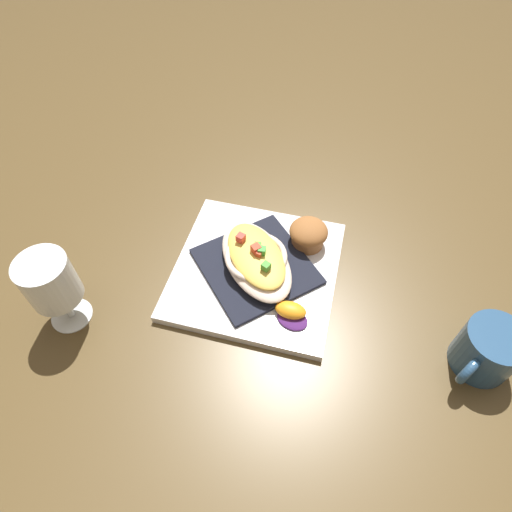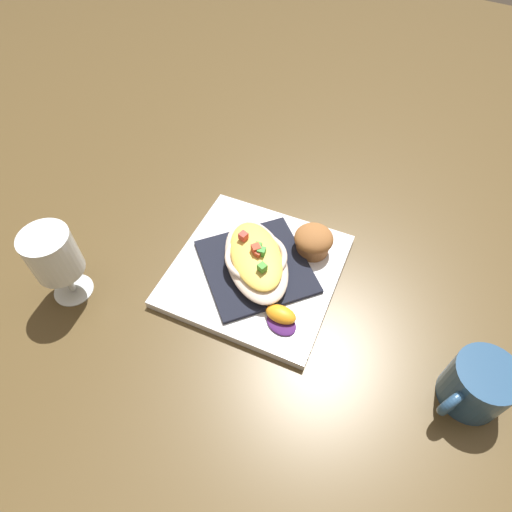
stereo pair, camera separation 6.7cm
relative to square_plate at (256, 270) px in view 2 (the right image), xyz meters
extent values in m
plane|color=brown|center=(0.00, 0.00, -0.01)|extent=(2.60, 2.60, 0.00)
cube|color=white|center=(0.00, 0.00, 0.00)|extent=(0.29, 0.29, 0.01)
cube|color=black|center=(0.00, 0.00, 0.01)|extent=(0.23, 0.23, 0.01)
ellipsoid|color=beige|center=(0.00, 0.00, 0.03)|extent=(0.19, 0.19, 0.03)
torus|color=beige|center=(0.00, 0.00, 0.04)|extent=(0.14, 0.14, 0.01)
ellipsoid|color=#F0C551|center=(0.00, 0.00, 0.04)|extent=(0.15, 0.15, 0.02)
cube|color=green|center=(0.03, 0.03, 0.05)|extent=(0.01, 0.01, 0.01)
cube|color=green|center=(0.00, 0.01, 0.05)|extent=(0.01, 0.01, 0.01)
cube|color=#CE482E|center=(0.01, 0.01, 0.05)|extent=(0.01, 0.01, 0.01)
cube|color=#CD492E|center=(0.00, 0.00, 0.05)|extent=(0.01, 0.01, 0.01)
cube|color=#D74A32|center=(0.00, 0.00, 0.05)|extent=(0.02, 0.02, 0.01)
cube|color=#D34034|center=(-0.01, -0.03, 0.06)|extent=(0.01, 0.01, 0.01)
cube|color=#CD3B39|center=(0.00, 0.00, 0.05)|extent=(0.01, 0.01, 0.01)
cube|color=#489635|center=(-0.01, 0.00, 0.05)|extent=(0.01, 0.01, 0.01)
cube|color=#CC432A|center=(0.00, 0.00, 0.06)|extent=(0.02, 0.02, 0.01)
cylinder|color=#9C6337|center=(-0.08, 0.06, 0.02)|extent=(0.05, 0.05, 0.02)
ellipsoid|color=#985E31|center=(-0.08, 0.06, 0.04)|extent=(0.06, 0.06, 0.03)
ellipsoid|color=#4C0F23|center=(-0.08, 0.06, 0.04)|extent=(0.02, 0.02, 0.01)
ellipsoid|color=#461E5D|center=(0.07, 0.08, 0.01)|extent=(0.05, 0.05, 0.01)
ellipsoid|color=orange|center=(0.06, 0.08, 0.02)|extent=(0.03, 0.05, 0.02)
cylinder|color=navy|center=(0.04, 0.35, 0.03)|extent=(0.08, 0.08, 0.08)
torus|color=navy|center=(0.08, 0.33, 0.03)|extent=(0.05, 0.03, 0.05)
cylinder|color=#4C2D14|center=(0.04, 0.35, 0.02)|extent=(0.07, 0.07, 0.04)
cylinder|color=white|center=(0.18, -0.24, -0.01)|extent=(0.06, 0.06, 0.00)
cylinder|color=white|center=(0.18, -0.24, 0.02)|extent=(0.01, 0.01, 0.05)
cylinder|color=white|center=(0.18, -0.24, 0.09)|extent=(0.07, 0.07, 0.07)
cylinder|color=silver|center=(0.18, -0.24, 0.07)|extent=(0.06, 0.06, 0.04)
camera|label=1|loc=(0.39, 0.15, 0.57)|focal=30.06mm
camera|label=2|loc=(0.36, 0.21, 0.57)|focal=30.06mm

